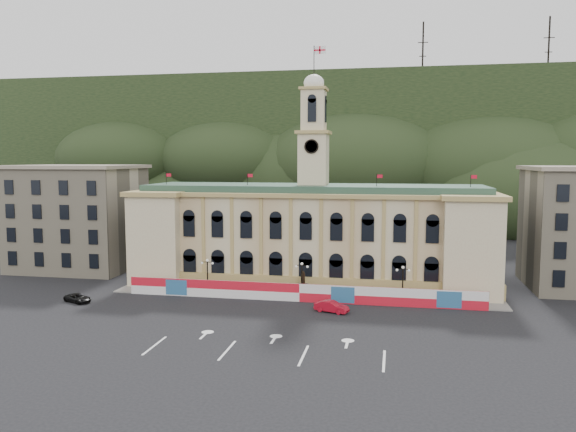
% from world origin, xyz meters
% --- Properties ---
extents(ground, '(260.00, 260.00, 0.00)m').
position_xyz_m(ground, '(0.00, 0.00, 0.00)').
color(ground, black).
rests_on(ground, ground).
extents(lane_markings, '(26.00, 10.00, 0.02)m').
position_xyz_m(lane_markings, '(0.00, -5.00, 0.00)').
color(lane_markings, white).
rests_on(lane_markings, ground).
extents(hill_ridge, '(230.00, 80.00, 64.00)m').
position_xyz_m(hill_ridge, '(0.03, 121.99, 19.48)').
color(hill_ridge, black).
rests_on(hill_ridge, ground).
extents(city_hall, '(56.20, 17.60, 37.10)m').
position_xyz_m(city_hall, '(0.00, 27.63, 7.85)').
color(city_hall, beige).
rests_on(city_hall, ground).
extents(side_building_left, '(21.00, 17.00, 18.60)m').
position_xyz_m(side_building_left, '(-43.00, 30.93, 9.33)').
color(side_building_left, '#B7AA8D').
rests_on(side_building_left, ground).
extents(hoarding_fence, '(50.00, 0.44, 2.50)m').
position_xyz_m(hoarding_fence, '(0.06, 15.07, 1.25)').
color(hoarding_fence, red).
rests_on(hoarding_fence, ground).
extents(pavement, '(56.00, 5.50, 0.16)m').
position_xyz_m(pavement, '(0.00, 17.75, 0.08)').
color(pavement, slate).
rests_on(pavement, ground).
extents(statue, '(1.40, 1.40, 3.72)m').
position_xyz_m(statue, '(0.00, 18.00, 1.19)').
color(statue, '#595651').
rests_on(statue, ground).
extents(lamp_left, '(1.96, 0.44, 5.15)m').
position_xyz_m(lamp_left, '(-14.00, 17.00, 3.07)').
color(lamp_left, black).
rests_on(lamp_left, ground).
extents(lamp_center, '(1.96, 0.44, 5.15)m').
position_xyz_m(lamp_center, '(0.00, 17.00, 3.07)').
color(lamp_center, black).
rests_on(lamp_center, ground).
extents(lamp_right, '(1.96, 0.44, 5.15)m').
position_xyz_m(lamp_right, '(14.00, 17.00, 3.07)').
color(lamp_right, black).
rests_on(lamp_right, ground).
extents(red_sedan, '(4.18, 5.37, 1.47)m').
position_xyz_m(red_sedan, '(4.98, 10.46, 0.73)').
color(red_sedan, '#A80C1C').
rests_on(red_sedan, ground).
extents(black_suv, '(5.06, 5.67, 1.18)m').
position_xyz_m(black_suv, '(-30.00, 8.92, 0.59)').
color(black_suv, black).
rests_on(black_suv, ground).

